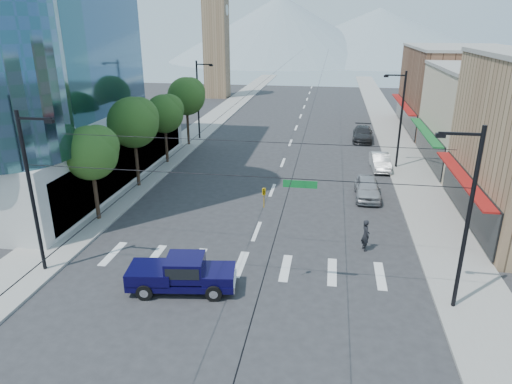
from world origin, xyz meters
TOP-DOWN VIEW (x-y plane):
  - ground at (0.00, 0.00)m, footprint 160.00×160.00m
  - sidewalk_left at (-12.00, 40.00)m, footprint 4.00×120.00m
  - sidewalk_right at (12.00, 40.00)m, footprint 4.00×120.00m
  - shop_mid at (20.00, 24.00)m, footprint 12.00×14.00m
  - shop_far at (20.00, 40.00)m, footprint 12.00×18.00m
  - clock_tower at (-16.50, 62.00)m, footprint 4.80×4.80m
  - mountain_left at (-15.00, 150.00)m, footprint 80.00×80.00m
  - mountain_right at (20.00, 160.00)m, footprint 90.00×90.00m
  - tree_near at (-11.07, 6.10)m, footprint 3.65×3.64m
  - tree_midnear at (-11.07, 13.10)m, footprint 4.09×4.09m
  - tree_midfar at (-11.07, 20.10)m, footprint 3.65×3.64m
  - tree_far at (-11.07, 27.10)m, footprint 4.09×4.09m
  - signal_rig at (0.19, -1.00)m, footprint 21.80×0.20m
  - lamp_pole_nw at (-10.67, 30.00)m, footprint 2.00×0.25m
  - lamp_pole_ne at (10.67, 22.00)m, footprint 2.00×0.25m
  - pickup_truck at (-2.67, -1.57)m, footprint 5.76×2.75m
  - pedestrian at (6.91, 4.50)m, footprint 0.66×0.82m
  - parked_car_near at (7.60, 13.57)m, footprint 1.94×4.77m
  - parked_car_mid at (9.24, 21.32)m, footprint 1.82×4.60m
  - parked_car_far at (8.21, 32.51)m, footprint 2.55×5.62m

SIDE VIEW (x-z plane):
  - ground at x=0.00m, z-range 0.00..0.00m
  - sidewalk_left at x=-12.00m, z-range 0.00..0.15m
  - sidewalk_right at x=12.00m, z-range 0.00..0.15m
  - parked_car_mid at x=9.24m, z-range 0.00..1.49m
  - parked_car_far at x=8.21m, z-range 0.00..1.60m
  - parked_car_near at x=7.60m, z-range 0.00..1.62m
  - pickup_truck at x=-2.67m, z-range 0.04..1.92m
  - pedestrian at x=6.91m, z-range 0.00..1.97m
  - shop_mid at x=20.00m, z-range 0.00..9.00m
  - signal_rig at x=0.19m, z-range 0.14..9.14m
  - lamp_pole_nw at x=-10.67m, z-range 0.44..9.44m
  - lamp_pole_ne at x=10.67m, z-range 0.44..9.44m
  - tree_near at x=-11.07m, z-range 1.64..8.34m
  - tree_midfar at x=-11.07m, z-range 1.64..8.34m
  - shop_far at x=20.00m, z-range 0.00..10.00m
  - tree_midnear at x=-11.07m, z-range 1.83..9.35m
  - tree_far at x=-11.07m, z-range 1.83..9.35m
  - mountain_right at x=20.00m, z-range 0.00..18.00m
  - clock_tower at x=-16.50m, z-range 0.44..20.84m
  - mountain_left at x=-15.00m, z-range 0.00..22.00m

